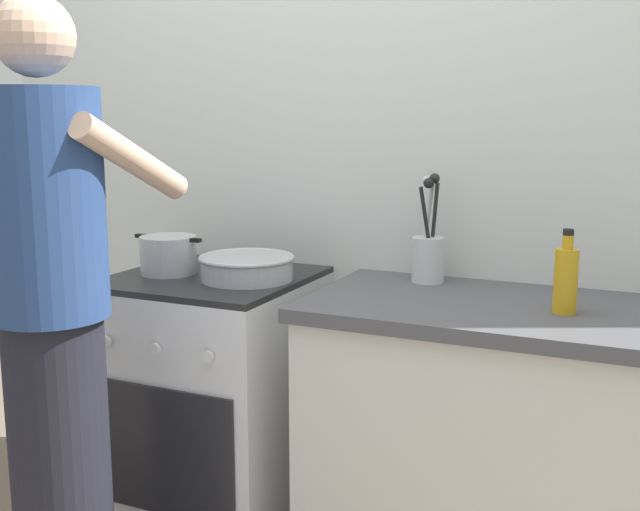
{
  "coord_description": "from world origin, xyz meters",
  "views": [
    {
      "loc": [
        1.0,
        -1.95,
        1.42
      ],
      "look_at": [
        0.05,
        0.12,
        1.0
      ],
      "focal_mm": 43.96,
      "sensor_mm": 36.0,
      "label": 1
    }
  ],
  "objects_px": {
    "oil_bottle": "(566,279)",
    "person": "(54,331)",
    "stove_range": "(214,408)",
    "mixing_bowl": "(247,266)",
    "utensil_crock": "(428,253)",
    "pot": "(168,255)"
  },
  "relations": [
    {
      "from": "stove_range",
      "to": "mixing_bowl",
      "type": "relative_size",
      "value": 2.97
    },
    {
      "from": "pot",
      "to": "utensil_crock",
      "type": "relative_size",
      "value": 0.74
    },
    {
      "from": "utensil_crock",
      "to": "oil_bottle",
      "type": "distance_m",
      "value": 0.49
    },
    {
      "from": "stove_range",
      "to": "utensil_crock",
      "type": "bearing_deg",
      "value": 16.4
    },
    {
      "from": "stove_range",
      "to": "pot",
      "type": "relative_size",
      "value": 3.63
    },
    {
      "from": "mixing_bowl",
      "to": "utensil_crock",
      "type": "bearing_deg",
      "value": 21.44
    },
    {
      "from": "mixing_bowl",
      "to": "utensil_crock",
      "type": "distance_m",
      "value": 0.57
    },
    {
      "from": "utensil_crock",
      "to": "oil_bottle",
      "type": "relative_size",
      "value": 1.51
    },
    {
      "from": "mixing_bowl",
      "to": "stove_range",
      "type": "bearing_deg",
      "value": 175.71
    },
    {
      "from": "pot",
      "to": "oil_bottle",
      "type": "xyz_separation_m",
      "value": [
        1.24,
        0.01,
        0.03
      ]
    },
    {
      "from": "oil_bottle",
      "to": "utensil_crock",
      "type": "bearing_deg",
      "value": 153.07
    },
    {
      "from": "pot",
      "to": "mixing_bowl",
      "type": "bearing_deg",
      "value": 4.3
    },
    {
      "from": "stove_range",
      "to": "oil_bottle",
      "type": "xyz_separation_m",
      "value": [
        1.1,
        -0.03,
        0.54
      ]
    },
    {
      "from": "pot",
      "to": "mixing_bowl",
      "type": "distance_m",
      "value": 0.28
    },
    {
      "from": "mixing_bowl",
      "to": "oil_bottle",
      "type": "bearing_deg",
      "value": -0.95
    },
    {
      "from": "oil_bottle",
      "to": "person",
      "type": "bearing_deg",
      "value": -154.12
    },
    {
      "from": "oil_bottle",
      "to": "pot",
      "type": "bearing_deg",
      "value": -179.76
    },
    {
      "from": "stove_range",
      "to": "person",
      "type": "distance_m",
      "value": 0.74
    },
    {
      "from": "stove_range",
      "to": "mixing_bowl",
      "type": "xyz_separation_m",
      "value": [
        0.14,
        -0.01,
        0.49
      ]
    },
    {
      "from": "stove_range",
      "to": "person",
      "type": "relative_size",
      "value": 0.53
    },
    {
      "from": "utensil_crock",
      "to": "mixing_bowl",
      "type": "bearing_deg",
      "value": -158.56
    },
    {
      "from": "mixing_bowl",
      "to": "person",
      "type": "distance_m",
      "value": 0.65
    }
  ]
}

